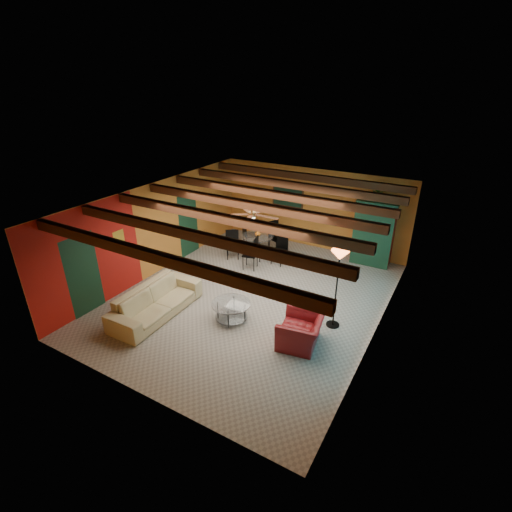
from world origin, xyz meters
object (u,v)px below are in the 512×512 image
Objects in this scene: sofa at (156,301)px; floor_lamp at (336,289)px; potted_plant at (380,194)px; armoire at (374,234)px; dining_table at (258,242)px; vase at (258,224)px; coffee_table at (231,311)px; armchair at (301,330)px.

sofa is 1.26× the size of floor_lamp.
floor_lamp is 3.99× the size of potted_plant.
dining_table is at bearing -158.15° from armoire.
coffee_table is at bearing -70.69° from vase.
dining_table is at bearing 0.00° from vase.
armoire is at bearing 23.87° from dining_table.
vase is at bearing 109.31° from coffee_table.
vase is (0.00, 0.00, 0.62)m from dining_table.
potted_plant reaches higher than coffee_table.
dining_table is 1.03× the size of armoire.
coffee_table is at bearing -155.31° from floor_lamp.
armchair is 1.12× the size of coffee_table.
coffee_table is 3.71m from vase.
floor_lamp reaches higher than vase.
coffee_table is 0.46× the size of dining_table.
floor_lamp is (3.97, 1.73, 0.62)m from sofa.
vase is (0.56, 4.09, 0.79)m from sofa.
armchair is 2.13× the size of potted_plant.
coffee_table is at bearing -70.69° from dining_table.
armoire reaches higher than vase.
potted_plant is (3.87, 5.56, 1.87)m from sofa.
armoire is 4.03× the size of potted_plant.
dining_table is 4.13× the size of potted_plant.
sofa is 1.89m from coffee_table.
dining_table is at bearing 145.22° from floor_lamp.
armchair is at bearing 0.61° from coffee_table.
floor_lamp reaches higher than sofa.
potted_plant is at bearing 91.59° from floor_lamp.
coffee_table is at bearing -115.58° from armoire.
coffee_table is (-1.82, -0.02, -0.10)m from armchair.
sofa is at bearing -88.43° from armchair.
armoire reaches higher than coffee_table.
floor_lamp is 4.03m from potted_plant.
vase is at bearing -9.02° from sofa.
vase is (-3.30, -1.46, -1.08)m from potted_plant.
floor_lamp reaches higher than dining_table.
dining_table is at bearing -148.13° from armchair.
armoire is 10.92× the size of vase.
armoire is 3.83m from floor_lamp.
coffee_table is at bearing -99.27° from armchair.
dining_table reaches higher than sofa.
coffee_table is 3.60m from dining_table.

